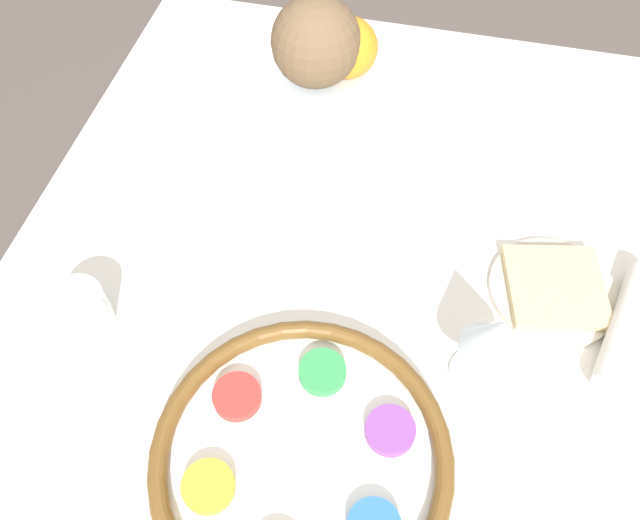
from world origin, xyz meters
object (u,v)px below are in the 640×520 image
at_px(wine_glass, 497,340).
at_px(orange_fruit, 348,48).
at_px(seder_plate, 302,458).
at_px(bread_plate, 554,289).
at_px(coconut, 316,42).
at_px(napkin_roll, 628,325).
at_px(cup_near, 81,311).
at_px(fruit_stand, 334,89).

height_order(wine_glass, orange_fruit, orange_fruit).
bearing_deg(seder_plate, bread_plate, -42.90).
bearing_deg(bread_plate, coconut, 63.41).
xyz_separation_m(wine_glass, bread_plate, (0.13, -0.08, -0.08)).
distance_m(orange_fruit, napkin_roll, 0.46).
xyz_separation_m(seder_plate, napkin_roll, (0.23, -0.32, 0.00)).
distance_m(orange_fruit, cup_near, 0.44).
distance_m(fruit_stand, coconut, 0.08).
distance_m(fruit_stand, napkin_roll, 0.45).
bearing_deg(orange_fruit, seder_plate, -173.72).
height_order(seder_plate, fruit_stand, fruit_stand).
bearing_deg(coconut, seder_plate, -168.94).
bearing_deg(coconut, fruit_stand, -53.57).
bearing_deg(orange_fruit, cup_near, 146.04).
xyz_separation_m(orange_fruit, coconut, (-0.02, 0.03, 0.02)).
height_order(orange_fruit, cup_near, orange_fruit).
relative_size(bread_plate, napkin_roll, 0.89).
relative_size(orange_fruit, bread_plate, 0.48).
bearing_deg(cup_near, orange_fruit, -33.96).
bearing_deg(napkin_roll, cup_near, 101.69).
height_order(orange_fruit, coconut, coconut).
bearing_deg(napkin_roll, wine_glass, 120.17).
height_order(fruit_stand, cup_near, fruit_stand).
xyz_separation_m(fruit_stand, coconut, (-0.01, 0.02, 0.08)).
distance_m(wine_glass, bread_plate, 0.17).
xyz_separation_m(seder_plate, coconut, (0.43, 0.08, 0.17)).
xyz_separation_m(orange_fruit, cup_near, (-0.35, 0.23, -0.14)).
bearing_deg(cup_near, fruit_stand, -32.67).
relative_size(coconut, bread_plate, 0.70).
bearing_deg(fruit_stand, wine_glass, -143.00).
xyz_separation_m(wine_glass, orange_fruit, (0.31, 0.22, 0.08)).
height_order(seder_plate, napkin_roll, napkin_roll).
xyz_separation_m(fruit_stand, napkin_roll, (-0.22, -0.39, -0.08)).
bearing_deg(cup_near, napkin_roll, -78.31).
xyz_separation_m(bread_plate, cup_near, (-0.16, 0.53, 0.02)).
bearing_deg(wine_glass, fruit_stand, 37.00).
bearing_deg(orange_fruit, coconut, 119.73).
height_order(fruit_stand, bread_plate, fruit_stand).
height_order(wine_glass, coconut, coconut).
distance_m(seder_plate, napkin_roll, 0.40).
distance_m(wine_glass, napkin_roll, 0.19).
height_order(bread_plate, cup_near, cup_near).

